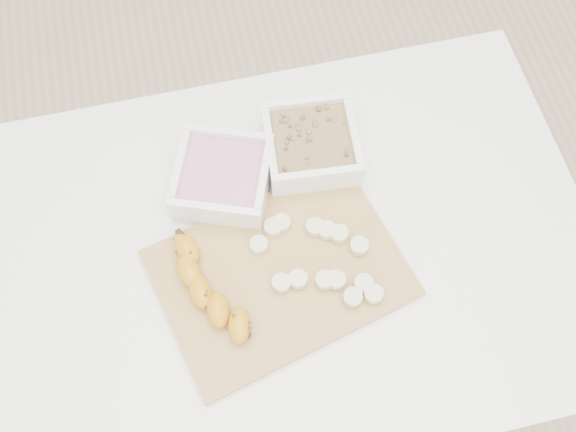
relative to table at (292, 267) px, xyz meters
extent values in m
plane|color=#C6AD89|center=(0.00, 0.00, -0.65)|extent=(3.50, 3.50, 0.00)
cube|color=white|center=(0.00, 0.00, 0.08)|extent=(1.00, 0.70, 0.04)
cylinder|color=white|center=(0.44, -0.29, -0.30)|extent=(0.05, 0.05, 0.71)
cylinder|color=white|center=(-0.44, 0.29, -0.30)|extent=(0.05, 0.05, 0.71)
cylinder|color=white|center=(0.44, 0.29, -0.30)|extent=(0.05, 0.05, 0.71)
cube|color=white|center=(-0.09, 0.13, 0.13)|extent=(0.20, 0.20, 0.07)
cube|color=#C5738E|center=(-0.09, 0.13, 0.13)|extent=(0.16, 0.16, 0.04)
cube|color=white|center=(0.07, 0.16, 0.13)|extent=(0.17, 0.17, 0.07)
cube|color=olive|center=(0.07, 0.16, 0.13)|extent=(0.14, 0.14, 0.04)
cube|color=#B98846|center=(-0.03, -0.04, 0.10)|extent=(0.43, 0.35, 0.01)
cylinder|color=beige|center=(-0.05, 0.01, 0.12)|extent=(0.03, 0.03, 0.01)
cylinder|color=beige|center=(-0.02, 0.03, 0.12)|extent=(0.03, 0.03, 0.01)
cylinder|color=beige|center=(-0.01, 0.04, 0.12)|extent=(0.03, 0.03, 0.01)
cylinder|color=beige|center=(0.04, 0.02, 0.12)|extent=(0.03, 0.03, 0.01)
cylinder|color=beige|center=(0.06, 0.01, 0.12)|extent=(0.03, 0.03, 0.01)
cylinder|color=beige|center=(0.08, 0.00, 0.12)|extent=(0.03, 0.03, 0.01)
cylinder|color=beige|center=(0.10, -0.03, 0.12)|extent=(0.03, 0.03, 0.01)
cylinder|color=beige|center=(-0.03, -0.06, 0.12)|extent=(0.03, 0.03, 0.01)
cylinder|color=beige|center=(-0.01, -0.06, 0.12)|extent=(0.03, 0.03, 0.01)
cylinder|color=beige|center=(0.03, -0.07, 0.12)|extent=(0.03, 0.03, 0.01)
cylinder|color=beige|center=(0.05, -0.08, 0.12)|extent=(0.03, 0.03, 0.01)
cylinder|color=beige|center=(0.09, -0.09, 0.12)|extent=(0.03, 0.03, 0.01)
cylinder|color=beige|center=(0.10, -0.11, 0.12)|extent=(0.03, 0.03, 0.01)
cylinder|color=beige|center=(0.07, -0.11, 0.12)|extent=(0.03, 0.03, 0.01)
camera|label=1|loc=(-0.09, -0.38, 1.07)|focal=40.00mm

